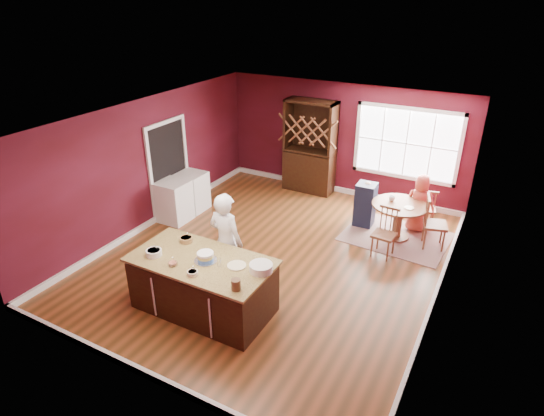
{
  "coord_description": "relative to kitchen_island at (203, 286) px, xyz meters",
  "views": [
    {
      "loc": [
        3.51,
        -6.58,
        4.66
      ],
      "look_at": [
        -0.02,
        -0.06,
        1.05
      ],
      "focal_mm": 30.0,
      "sensor_mm": 36.0,
      "label": 1
    }
  ],
  "objects": [
    {
      "name": "room_shell",
      "position": [
        0.24,
        1.93,
        0.91
      ],
      "size": [
        7.0,
        7.0,
        7.0
      ],
      "color": "brown",
      "rests_on": "ground"
    },
    {
      "name": "window",
      "position": [
        1.74,
        5.4,
        1.06
      ],
      "size": [
        2.36,
        0.1,
        1.66
      ],
      "primitive_type": null,
      "color": "white",
      "rests_on": "room_shell"
    },
    {
      "name": "doorway",
      "position": [
        -2.73,
        2.53,
        0.59
      ],
      "size": [
        0.08,
        1.26,
        2.13
      ],
      "primitive_type": null,
      "color": "white",
      "rests_on": "room_shell"
    },
    {
      "name": "kitchen_island",
      "position": [
        0.0,
        0.0,
        0.0
      ],
      "size": [
        2.22,
        1.16,
        0.92
      ],
      "color": "black",
      "rests_on": "ground"
    },
    {
      "name": "dining_table",
      "position": [
        2.1,
        3.78,
        0.1
      ],
      "size": [
        1.1,
        1.1,
        0.75
      ],
      "color": "brown",
      "rests_on": "ground"
    },
    {
      "name": "baker",
      "position": [
        -0.01,
        0.69,
        0.44
      ],
      "size": [
        0.67,
        0.47,
        1.75
      ],
      "primitive_type": "imported",
      "rotation": [
        0.0,
        0.0,
        3.07
      ],
      "color": "silver",
      "rests_on": "ground"
    },
    {
      "name": "layer_cake",
      "position": [
        0.08,
        0.01,
        0.55
      ],
      "size": [
        0.35,
        0.35,
        0.14
      ],
      "primitive_type": null,
      "color": "white",
      "rests_on": "kitchen_island"
    },
    {
      "name": "bowl_blue",
      "position": [
        -0.72,
        -0.24,
        0.53
      ],
      "size": [
        0.24,
        0.24,
        0.09
      ],
      "primitive_type": "cylinder",
      "color": "silver",
      "rests_on": "kitchen_island"
    },
    {
      "name": "bowl_yellow",
      "position": [
        -0.54,
        0.33,
        0.52
      ],
      "size": [
        0.22,
        0.22,
        0.08
      ],
      "primitive_type": "cylinder",
      "color": "olive",
      "rests_on": "kitchen_island"
    },
    {
      "name": "bowl_pink",
      "position": [
        -0.28,
        -0.33,
        0.51
      ],
      "size": [
        0.15,
        0.15,
        0.05
      ],
      "primitive_type": "cylinder",
      "color": "silver",
      "rests_on": "kitchen_island"
    },
    {
      "name": "bowl_olive",
      "position": [
        0.13,
        -0.38,
        0.51
      ],
      "size": [
        0.16,
        0.16,
        0.06
      ],
      "primitive_type": "cylinder",
      "color": "beige",
      "rests_on": "kitchen_island"
    },
    {
      "name": "drinking_glass",
      "position": [
        0.34,
        -0.01,
        0.55
      ],
      "size": [
        0.07,
        0.07,
        0.13
      ],
      "primitive_type": "cylinder",
      "color": "silver",
      "rests_on": "kitchen_island"
    },
    {
      "name": "dinner_plate",
      "position": [
        0.57,
        0.11,
        0.49
      ],
      "size": [
        0.29,
        0.29,
        0.02
      ],
      "primitive_type": "cylinder",
      "color": "beige",
      "rests_on": "kitchen_island"
    },
    {
      "name": "white_tub",
      "position": [
        0.96,
        0.17,
        0.54
      ],
      "size": [
        0.35,
        0.35,
        0.12
      ],
      "primitive_type": "cylinder",
      "color": "silver",
      "rests_on": "kitchen_island"
    },
    {
      "name": "stoneware_crock",
      "position": [
        0.88,
        -0.38,
        0.56
      ],
      "size": [
        0.13,
        0.13,
        0.16
      ],
      "primitive_type": "cylinder",
      "color": "brown",
      "rests_on": "kitchen_island"
    },
    {
      "name": "rug",
      "position": [
        2.1,
        3.78,
        -0.43
      ],
      "size": [
        2.14,
        1.71,
        0.01
      ],
      "primitive_type": "cube",
      "rotation": [
        0.0,
        0.0,
        -0.07
      ],
      "color": "brown",
      "rests_on": "ground"
    },
    {
      "name": "chair_east",
      "position": [
        2.83,
        3.73,
        0.1
      ],
      "size": [
        0.54,
        0.55,
        1.08
      ],
      "primitive_type": null,
      "rotation": [
        0.0,
        0.0,
        1.83
      ],
      "color": "brown",
      "rests_on": "ground"
    },
    {
      "name": "chair_south",
      "position": [
        2.05,
        2.94,
        0.05
      ],
      "size": [
        0.44,
        0.42,
        0.98
      ],
      "primitive_type": null,
      "rotation": [
        0.0,
        0.0,
        -0.08
      ],
      "color": "brown",
      "rests_on": "ground"
    },
    {
      "name": "chair_north",
      "position": [
        2.5,
        4.55,
        0.01
      ],
      "size": [
        0.45,
        0.44,
        0.9
      ],
      "primitive_type": null,
      "rotation": [
        0.0,
        0.0,
        3.38
      ],
      "color": "brown",
      "rests_on": "ground"
    },
    {
      "name": "seated_woman",
      "position": [
        2.39,
        4.29,
        0.19
      ],
      "size": [
        0.64,
        0.44,
        1.25
      ],
      "primitive_type": "imported",
      "rotation": [
        0.0,
        0.0,
        3.21
      ],
      "color": "#C24838",
      "rests_on": "ground"
    },
    {
      "name": "high_chair",
      "position": [
        1.33,
        4.0,
        0.06
      ],
      "size": [
        0.42,
        0.42,
        0.99
      ],
      "primitive_type": null,
      "rotation": [
        0.0,
        0.0,
        0.04
      ],
      "color": "black",
      "rests_on": "ground"
    },
    {
      "name": "toddler",
      "position": [
        1.35,
        4.13,
        0.37
      ],
      "size": [
        0.18,
        0.14,
        0.26
      ],
      "primitive_type": null,
      "color": "#8CA5BF",
      "rests_on": "high_chair"
    },
    {
      "name": "table_plate",
      "position": [
        2.3,
        3.68,
        0.32
      ],
      "size": [
        0.19,
        0.19,
        0.01
      ],
      "primitive_type": "cylinder",
      "color": "beige",
      "rests_on": "dining_table"
    },
    {
      "name": "table_cup",
      "position": [
        1.91,
        3.87,
        0.36
      ],
      "size": [
        0.15,
        0.15,
        0.1
      ],
      "primitive_type": "imported",
      "rotation": [
        0.0,
        0.0,
        -0.22
      ],
      "color": "white",
      "rests_on": "dining_table"
    },
    {
      "name": "hutch",
      "position": [
        -0.5,
        5.15,
        0.7
      ],
      "size": [
        1.24,
        0.52,
        2.28
      ],
      "primitive_type": "cube",
      "color": "black",
      "rests_on": "ground"
    },
    {
      "name": "washer",
      "position": [
        -2.4,
        2.21,
        0.02
      ],
      "size": [
        0.63,
        0.61,
        0.91
      ],
      "primitive_type": "cube",
      "color": "white",
      "rests_on": "ground"
    },
    {
      "name": "dryer",
      "position": [
        -2.4,
        2.85,
        0.0
      ],
      "size": [
        0.61,
        0.59,
        0.89
      ],
      "primitive_type": "cube",
      "color": "white",
      "rests_on": "ground"
    }
  ]
}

